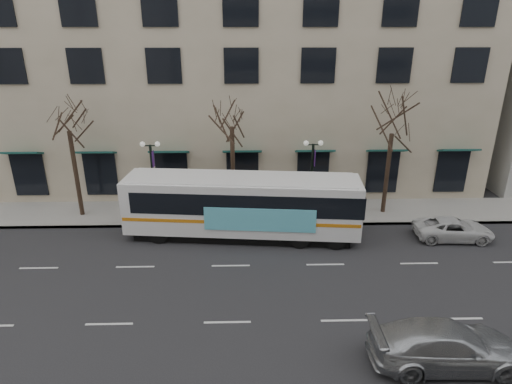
{
  "coord_description": "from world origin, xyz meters",
  "views": [
    {
      "loc": [
        0.87,
        -17.25,
        11.78
      ],
      "look_at": [
        1.34,
        2.7,
        4.0
      ],
      "focal_mm": 30.0,
      "sensor_mm": 36.0,
      "label": 1
    }
  ],
  "objects_px": {
    "lamp_post_right": "(312,175)",
    "city_bus": "(244,204)",
    "lamp_post_left": "(153,177)",
    "tree_far_mid": "(232,111)",
    "white_pickup": "(453,229)",
    "tree_far_left": "(67,116)",
    "tree_far_right": "(394,119)",
    "silver_car": "(446,345)"
  },
  "relations": [
    {
      "from": "lamp_post_right",
      "to": "city_bus",
      "type": "height_order",
      "value": "lamp_post_right"
    },
    {
      "from": "lamp_post_left",
      "to": "lamp_post_right",
      "type": "height_order",
      "value": "same"
    },
    {
      "from": "tree_far_mid",
      "to": "lamp_post_right",
      "type": "xyz_separation_m",
      "value": [
        5.01,
        -0.6,
        -3.96
      ]
    },
    {
      "from": "city_bus",
      "to": "white_pickup",
      "type": "xyz_separation_m",
      "value": [
        12.34,
        -0.69,
        -1.39
      ]
    },
    {
      "from": "tree_far_left",
      "to": "lamp_post_right",
      "type": "xyz_separation_m",
      "value": [
        15.01,
        -0.6,
        -3.75
      ]
    },
    {
      "from": "tree_far_left",
      "to": "lamp_post_left",
      "type": "relative_size",
      "value": 1.6
    },
    {
      "from": "city_bus",
      "to": "lamp_post_right",
      "type": "bearing_deg",
      "value": 34.66
    },
    {
      "from": "white_pickup",
      "to": "tree_far_left",
      "type": "bearing_deg",
      "value": 83.85
    },
    {
      "from": "city_bus",
      "to": "tree_far_right",
      "type": "bearing_deg",
      "value": 23.38
    },
    {
      "from": "lamp_post_left",
      "to": "lamp_post_right",
      "type": "bearing_deg",
      "value": 0.0
    },
    {
      "from": "tree_far_mid",
      "to": "lamp_post_right",
      "type": "height_order",
      "value": "tree_far_mid"
    },
    {
      "from": "tree_far_mid",
      "to": "tree_far_right",
      "type": "bearing_deg",
      "value": -0.0
    },
    {
      "from": "tree_far_mid",
      "to": "lamp_post_left",
      "type": "bearing_deg",
      "value": -173.15
    },
    {
      "from": "tree_far_left",
      "to": "tree_far_right",
      "type": "bearing_deg",
      "value": 0.0
    },
    {
      "from": "tree_far_mid",
      "to": "silver_car",
      "type": "xyz_separation_m",
      "value": [
        8.16,
        -13.62,
        -6.09
      ]
    },
    {
      "from": "tree_far_right",
      "to": "white_pickup",
      "type": "distance_m",
      "value": 7.52
    },
    {
      "from": "lamp_post_right",
      "to": "tree_far_right",
      "type": "bearing_deg",
      "value": 6.85
    },
    {
      "from": "city_bus",
      "to": "silver_car",
      "type": "height_order",
      "value": "city_bus"
    },
    {
      "from": "tree_far_mid",
      "to": "city_bus",
      "type": "relative_size",
      "value": 0.62
    },
    {
      "from": "lamp_post_right",
      "to": "silver_car",
      "type": "height_order",
      "value": "lamp_post_right"
    },
    {
      "from": "tree_far_mid",
      "to": "lamp_post_left",
      "type": "xyz_separation_m",
      "value": [
        -4.99,
        -0.6,
        -3.96
      ]
    },
    {
      "from": "tree_far_left",
      "to": "silver_car",
      "type": "xyz_separation_m",
      "value": [
        18.16,
        -13.62,
        -5.88
      ]
    },
    {
      "from": "tree_far_mid",
      "to": "silver_car",
      "type": "height_order",
      "value": "tree_far_mid"
    },
    {
      "from": "tree_far_mid",
      "to": "lamp_post_left",
      "type": "distance_m",
      "value": 6.4
    },
    {
      "from": "tree_far_right",
      "to": "white_pickup",
      "type": "height_order",
      "value": "tree_far_right"
    },
    {
      "from": "silver_car",
      "to": "tree_far_mid",
      "type": "bearing_deg",
      "value": 31.38
    },
    {
      "from": "lamp_post_right",
      "to": "tree_far_left",
      "type": "bearing_deg",
      "value": 177.71
    },
    {
      "from": "silver_car",
      "to": "lamp_post_left",
      "type": "bearing_deg",
      "value": 45.74
    },
    {
      "from": "tree_far_mid",
      "to": "white_pickup",
      "type": "relative_size",
      "value": 1.9
    },
    {
      "from": "tree_far_mid",
      "to": "tree_far_right",
      "type": "relative_size",
      "value": 1.06
    },
    {
      "from": "tree_far_right",
      "to": "lamp_post_right",
      "type": "bearing_deg",
      "value": -173.15
    },
    {
      "from": "lamp_post_left",
      "to": "white_pickup",
      "type": "distance_m",
      "value": 18.43
    },
    {
      "from": "city_bus",
      "to": "white_pickup",
      "type": "relative_size",
      "value": 3.08
    },
    {
      "from": "tree_far_mid",
      "to": "white_pickup",
      "type": "bearing_deg",
      "value": -15.86
    },
    {
      "from": "tree_far_right",
      "to": "lamp_post_right",
      "type": "height_order",
      "value": "tree_far_right"
    },
    {
      "from": "tree_far_right",
      "to": "silver_car",
      "type": "bearing_deg",
      "value": -97.71
    },
    {
      "from": "city_bus",
      "to": "silver_car",
      "type": "xyz_separation_m",
      "value": [
        7.46,
        -10.61,
        -1.2
      ]
    },
    {
      "from": "tree_far_left",
      "to": "city_bus",
      "type": "xyz_separation_m",
      "value": [
        10.69,
        -3.01,
        -4.68
      ]
    },
    {
      "from": "silver_car",
      "to": "white_pickup",
      "type": "height_order",
      "value": "silver_car"
    },
    {
      "from": "tree_far_left",
      "to": "silver_car",
      "type": "bearing_deg",
      "value": -36.88
    },
    {
      "from": "lamp_post_left",
      "to": "lamp_post_right",
      "type": "relative_size",
      "value": 1.0
    },
    {
      "from": "tree_far_left",
      "to": "silver_car",
      "type": "relative_size",
      "value": 1.48
    }
  ]
}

